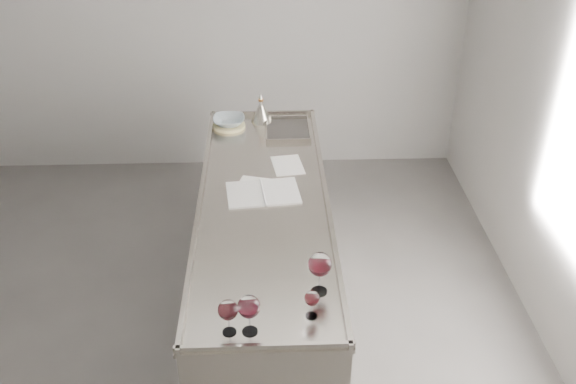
{
  "coord_description": "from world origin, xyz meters",
  "views": [
    {
      "loc": [
        0.53,
        -2.86,
        2.93
      ],
      "look_at": [
        0.64,
        0.26,
        1.02
      ],
      "focal_mm": 40.0,
      "sensor_mm": 36.0,
      "label": 1
    }
  ],
  "objects_px": {
    "counter": "(265,264)",
    "wine_glass_small": "(312,299)",
    "wine_glass_left": "(249,307)",
    "ceramic_bowl": "(229,121)",
    "wine_funnel": "(261,113)",
    "wine_glass_middle": "(228,311)",
    "notebook": "(263,193)",
    "wine_glass_right": "(320,265)"
  },
  "relations": [
    {
      "from": "wine_glass_right",
      "to": "wine_glass_small",
      "type": "xyz_separation_m",
      "value": [
        -0.05,
        -0.17,
        -0.06
      ]
    },
    {
      "from": "wine_glass_middle",
      "to": "wine_funnel",
      "type": "relative_size",
      "value": 0.8
    },
    {
      "from": "wine_glass_middle",
      "to": "wine_glass_left",
      "type": "bearing_deg",
      "value": -0.0
    },
    {
      "from": "wine_glass_middle",
      "to": "wine_glass_right",
      "type": "distance_m",
      "value": 0.49
    },
    {
      "from": "wine_glass_middle",
      "to": "wine_glass_small",
      "type": "height_order",
      "value": "wine_glass_middle"
    },
    {
      "from": "counter",
      "to": "wine_glass_left",
      "type": "relative_size",
      "value": 12.33
    },
    {
      "from": "wine_glass_small",
      "to": "ceramic_bowl",
      "type": "bearing_deg",
      "value": 102.84
    },
    {
      "from": "counter",
      "to": "notebook",
      "type": "relative_size",
      "value": 5.34
    },
    {
      "from": "notebook",
      "to": "wine_funnel",
      "type": "relative_size",
      "value": 2.07
    },
    {
      "from": "counter",
      "to": "ceramic_bowl",
      "type": "distance_m",
      "value": 1.15
    },
    {
      "from": "wine_glass_small",
      "to": "notebook",
      "type": "relative_size",
      "value": 0.31
    },
    {
      "from": "wine_glass_right",
      "to": "wine_glass_small",
      "type": "bearing_deg",
      "value": -105.66
    },
    {
      "from": "notebook",
      "to": "ceramic_bowl",
      "type": "xyz_separation_m",
      "value": [
        -0.24,
        0.92,
        0.04
      ]
    },
    {
      "from": "wine_glass_right",
      "to": "wine_funnel",
      "type": "xyz_separation_m",
      "value": [
        -0.27,
        1.9,
        -0.09
      ]
    },
    {
      "from": "wine_glass_left",
      "to": "wine_glass_small",
      "type": "relative_size",
      "value": 1.39
    },
    {
      "from": "wine_glass_left",
      "to": "wine_funnel",
      "type": "bearing_deg",
      "value": 88.57
    },
    {
      "from": "counter",
      "to": "wine_funnel",
      "type": "height_order",
      "value": "wine_funnel"
    },
    {
      "from": "counter",
      "to": "notebook",
      "type": "bearing_deg",
      "value": 91.54
    },
    {
      "from": "wine_glass_right",
      "to": "ceramic_bowl",
      "type": "bearing_deg",
      "value": 105.37
    },
    {
      "from": "wine_glass_middle",
      "to": "wine_glass_small",
      "type": "relative_size",
      "value": 1.24
    },
    {
      "from": "wine_glass_small",
      "to": "notebook",
      "type": "xyz_separation_m",
      "value": [
        -0.21,
        1.07,
        -0.09
      ]
    },
    {
      "from": "counter",
      "to": "wine_glass_middle",
      "type": "bearing_deg",
      "value": -98.12
    },
    {
      "from": "ceramic_bowl",
      "to": "wine_glass_right",
      "type": "bearing_deg",
      "value": -74.63
    },
    {
      "from": "ceramic_bowl",
      "to": "wine_funnel",
      "type": "relative_size",
      "value": 1.03
    },
    {
      "from": "wine_glass_right",
      "to": "wine_glass_small",
      "type": "distance_m",
      "value": 0.18
    },
    {
      "from": "wine_glass_small",
      "to": "wine_funnel",
      "type": "xyz_separation_m",
      "value": [
        -0.22,
        2.07,
        -0.03
      ]
    },
    {
      "from": "counter",
      "to": "wine_funnel",
      "type": "xyz_separation_m",
      "value": [
        -0.01,
        1.08,
        0.53
      ]
    },
    {
      "from": "ceramic_bowl",
      "to": "wine_funnel",
      "type": "height_order",
      "value": "wine_funnel"
    },
    {
      "from": "wine_glass_left",
      "to": "notebook",
      "type": "height_order",
      "value": "wine_glass_left"
    },
    {
      "from": "wine_glass_left",
      "to": "ceramic_bowl",
      "type": "distance_m",
      "value": 2.09
    },
    {
      "from": "wine_glass_middle",
      "to": "ceramic_bowl",
      "type": "relative_size",
      "value": 0.77
    },
    {
      "from": "wine_glass_right",
      "to": "wine_funnel",
      "type": "relative_size",
      "value": 1.01
    },
    {
      "from": "wine_glass_right",
      "to": "wine_glass_small",
      "type": "relative_size",
      "value": 1.57
    },
    {
      "from": "counter",
      "to": "wine_glass_small",
      "type": "distance_m",
      "value": 1.16
    },
    {
      "from": "counter",
      "to": "wine_funnel",
      "type": "relative_size",
      "value": 11.04
    },
    {
      "from": "wine_glass_left",
      "to": "ceramic_bowl",
      "type": "bearing_deg",
      "value": 94.85
    },
    {
      "from": "wine_glass_middle",
      "to": "notebook",
      "type": "distance_m",
      "value": 1.17
    },
    {
      "from": "wine_glass_small",
      "to": "ceramic_bowl",
      "type": "relative_size",
      "value": 0.62
    },
    {
      "from": "notebook",
      "to": "wine_glass_left",
      "type": "bearing_deg",
      "value": -99.35
    },
    {
      "from": "counter",
      "to": "notebook",
      "type": "distance_m",
      "value": 0.48
    },
    {
      "from": "counter",
      "to": "wine_glass_small",
      "type": "xyz_separation_m",
      "value": [
        0.21,
        -0.99,
        0.57
      ]
    },
    {
      "from": "wine_glass_small",
      "to": "wine_funnel",
      "type": "relative_size",
      "value": 0.64
    }
  ]
}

